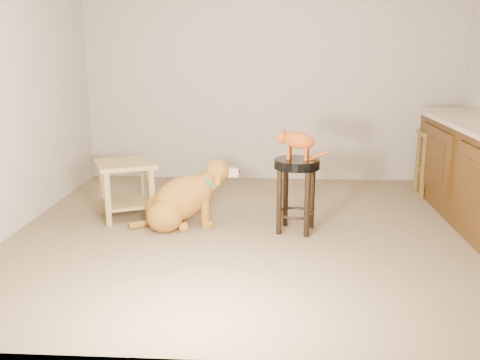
# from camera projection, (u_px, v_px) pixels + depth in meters

# --- Properties ---
(floor) EXTENTS (4.50, 4.00, 0.01)m
(floor) POSITION_uv_depth(u_px,v_px,m) (270.00, 232.00, 4.71)
(floor) COLOR brown
(floor) RESTS_ON ground
(room_shell) EXTENTS (4.54, 4.04, 2.62)m
(room_shell) POSITION_uv_depth(u_px,v_px,m) (273.00, 36.00, 4.31)
(room_shell) COLOR #A19381
(room_shell) RESTS_ON ground
(padded_stool) EXTENTS (0.41, 0.41, 0.65)m
(padded_stool) POSITION_uv_depth(u_px,v_px,m) (296.00, 181.00, 4.65)
(padded_stool) COLOR black
(padded_stool) RESTS_ON ground
(wood_stool) EXTENTS (0.40, 0.40, 0.71)m
(wood_stool) POSITION_uv_depth(u_px,v_px,m) (435.00, 163.00, 5.82)
(wood_stool) COLOR brown
(wood_stool) RESTS_ON ground
(side_table) EXTENTS (0.69, 0.69, 0.54)m
(side_table) POSITION_uv_depth(u_px,v_px,m) (126.00, 181.00, 5.06)
(side_table) COLOR olive
(side_table) RESTS_ON ground
(golden_retriever) EXTENTS (1.00, 0.59, 0.65)m
(golden_retriever) POSITION_uv_depth(u_px,v_px,m) (182.00, 201.00, 4.82)
(golden_retriever) COLOR brown
(golden_retriever) RESTS_ON ground
(tabby_kitten) EXTENTS (0.46, 0.20, 0.29)m
(tabby_kitten) POSITION_uv_depth(u_px,v_px,m) (296.00, 141.00, 4.57)
(tabby_kitten) COLOR #88350D
(tabby_kitten) RESTS_ON padded_stool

